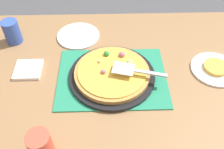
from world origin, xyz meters
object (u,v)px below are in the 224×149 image
served_slice_right (216,67)px  napkin_stack (28,70)px  cup_near (12,32)px  pizza_server (135,70)px  pizza (112,72)px  plate_far_right (215,69)px  plate_side (78,36)px  pizza_pan (112,76)px  cup_far (41,146)px

served_slice_right → napkin_stack: (-0.85, 0.02, -0.01)m
cup_near → pizza_server: (0.59, -0.29, 0.01)m
pizza → plate_far_right: 0.47m
pizza → served_slice_right: size_ratio=3.00×
plate_side → napkin_stack: (-0.21, -0.24, 0.00)m
pizza_pan → pizza_server: (0.09, -0.03, 0.06)m
plate_far_right → plate_side: same height
served_slice_right → pizza_pan: bearing=-175.8°
pizza_pan → pizza_server: size_ratio=1.63×
cup_far → napkin_stack: 0.43m
served_slice_right → cup_near: size_ratio=0.92×
pizza_pan → plate_side: bearing=119.9°
cup_far → plate_far_right: bearing=28.2°
plate_side → cup_near: bearing=-174.9°
plate_far_right → pizza: bearing=-176.0°
cup_near → cup_far: 0.66m
napkin_stack → plate_far_right: bearing=-1.1°
pizza_server → cup_far: bearing=-136.2°
pizza → cup_far: cup_far is taller
pizza_server → pizza_pan: bearing=165.2°
pizza_pan → served_slice_right: bearing=4.2°
pizza → plate_far_right: bearing=4.0°
pizza_pan → pizza_server: pizza_server is taller
pizza_pan → plate_far_right: (0.47, 0.03, -0.01)m
pizza → plate_side: bearing=120.2°
napkin_stack → pizza_server: bearing=-9.1°
pizza_pan → plate_side: (-0.17, 0.29, -0.01)m
pizza_pan → served_slice_right: (0.47, 0.03, 0.01)m
napkin_stack → cup_near: bearing=117.3°
cup_far → pizza_server: bearing=43.8°
napkin_stack → plate_side: bearing=49.0°
pizza_pan → napkin_stack: (-0.38, 0.05, -0.01)m
pizza_server → cup_near: bearing=153.6°
plate_far_right → cup_near: 0.99m
pizza → cup_far: 0.43m
cup_near → plate_side: bearing=5.1°
plate_far_right → pizza_server: 0.39m
plate_side → napkin_stack: size_ratio=1.83×
pizza → served_slice_right: 0.47m
pizza_pan → cup_near: (-0.49, 0.27, 0.05)m
plate_far_right → cup_near: bearing=166.5°
plate_side → napkin_stack: napkin_stack is taller
plate_side → pizza: bearing=-59.8°
plate_side → pizza_pan: bearing=-60.1°
plate_far_right → cup_near: cup_near is taller
cup_far → pizza: bearing=55.1°
served_slice_right → pizza_server: bearing=-171.0°
pizza_server → napkin_stack: (-0.48, 0.08, -0.06)m
served_slice_right → cup_far: bearing=-151.8°
cup_near → napkin_stack: size_ratio=1.00×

